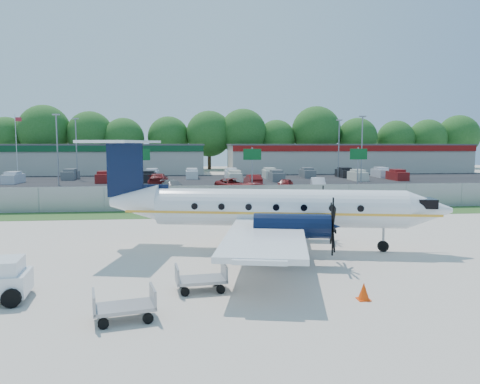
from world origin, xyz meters
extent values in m
plane|color=beige|center=(0.00, 0.00, 0.00)|extent=(170.00, 170.00, 0.00)
cube|color=#2D561E|center=(0.00, 12.00, 0.01)|extent=(170.00, 4.00, 0.02)
cube|color=black|center=(0.00, 19.00, 0.01)|extent=(170.00, 8.00, 0.02)
cube|color=black|center=(0.00, 40.00, 0.01)|extent=(170.00, 32.00, 0.02)
cube|color=gray|center=(0.00, 14.00, 1.00)|extent=(120.00, 0.02, 1.90)
cube|color=gray|center=(0.00, 14.00, 1.98)|extent=(120.00, 0.06, 0.06)
cube|color=gray|center=(0.00, 14.00, 0.05)|extent=(120.00, 0.06, 0.06)
cube|color=#B9B3A7|center=(-24.00, 62.00, 2.50)|extent=(46.00, 12.00, 5.00)
cube|color=#474749|center=(-24.00, 62.00, 5.12)|extent=(46.40, 12.40, 0.24)
cube|color=#0F4723|center=(-24.00, 55.90, 4.50)|extent=(46.00, 0.20, 1.00)
cube|color=#B9B3A7|center=(26.00, 62.00, 2.50)|extent=(44.00, 12.00, 5.00)
cube|color=#474749|center=(26.00, 62.00, 5.12)|extent=(44.40, 12.40, 0.24)
cube|color=maroon|center=(26.00, 55.90, 4.50)|extent=(44.00, 0.20, 1.00)
cylinder|color=gray|center=(-8.00, 23.00, 2.50)|extent=(0.14, 0.14, 5.00)
cube|color=#0C5923|center=(-8.00, 22.85, 4.30)|extent=(1.80, 0.08, 1.10)
cylinder|color=gray|center=(3.00, 23.00, 2.50)|extent=(0.14, 0.14, 5.00)
cube|color=#0C5923|center=(3.00, 22.85, 4.30)|extent=(1.80, 0.08, 1.10)
cylinder|color=gray|center=(14.00, 23.00, 2.50)|extent=(0.14, 0.14, 5.00)
cube|color=#0C5923|center=(14.00, 22.85, 4.30)|extent=(1.80, 0.08, 1.10)
cylinder|color=white|center=(-31.00, 55.00, 5.00)|extent=(0.12, 0.12, 10.00)
cube|color=#CD313B|center=(-30.50, 55.00, 9.20)|extent=(1.00, 0.04, 0.65)
cylinder|color=gray|center=(-20.00, 38.00, 4.50)|extent=(0.18, 0.18, 9.00)
cube|color=gray|center=(-20.00, 38.00, 9.00)|extent=(0.90, 0.35, 0.18)
cylinder|color=gray|center=(20.00, 38.00, 4.50)|extent=(0.18, 0.18, 9.00)
cube|color=gray|center=(20.00, 38.00, 9.00)|extent=(0.90, 0.35, 0.18)
cylinder|color=gray|center=(-20.00, 48.00, 4.50)|extent=(0.18, 0.18, 9.00)
cube|color=gray|center=(-20.00, 48.00, 9.00)|extent=(0.90, 0.35, 0.18)
cylinder|color=gray|center=(20.00, 48.00, 4.50)|extent=(0.18, 0.18, 9.00)
cube|color=gray|center=(20.00, 48.00, 9.00)|extent=(0.90, 0.35, 0.18)
cylinder|color=white|center=(1.34, -0.47, 2.15)|extent=(12.63, 4.38, 1.90)
cone|color=white|center=(8.54, -1.96, 2.15)|extent=(2.54, 2.30, 1.90)
cone|color=white|center=(-6.05, 1.05, 2.35)|extent=(2.93, 2.39, 1.90)
cube|color=black|center=(8.34, -1.92, 2.50)|extent=(1.14, 1.45, 0.45)
cube|color=white|center=(0.85, -0.37, 1.60)|extent=(6.68, 17.88, 0.22)
cylinder|color=black|center=(1.35, -3.44, 1.75)|extent=(3.55, 1.76, 1.10)
cylinder|color=black|center=(2.51, 2.25, 1.75)|extent=(3.55, 1.76, 1.10)
cube|color=black|center=(-6.54, 1.15, 4.05)|extent=(1.90, 0.56, 2.90)
cube|color=white|center=(-6.64, 1.17, 5.50)|extent=(3.60, 6.56, 0.14)
cylinder|color=gray|center=(6.44, -1.52, 0.65)|extent=(0.12, 0.12, 1.30)
cylinder|color=black|center=(6.44, -1.52, 0.28)|extent=(0.58, 0.29, 0.56)
cylinder|color=black|center=(0.27, -3.21, 0.32)|extent=(0.71, 0.52, 0.64)
cylinder|color=black|center=(1.44, 2.47, 0.32)|extent=(0.71, 0.52, 0.64)
cube|color=white|center=(-9.60, -7.16, 1.19)|extent=(1.34, 1.53, 0.54)
cube|color=black|center=(-9.12, -7.11, 1.21)|extent=(0.33, 1.20, 0.43)
cylinder|color=black|center=(-9.08, -7.95, 0.32)|extent=(0.67, 0.31, 0.65)
cylinder|color=black|center=(-9.27, -6.28, 0.32)|extent=(0.67, 0.31, 0.65)
cube|color=gray|center=(-5.20, -9.49, 0.42)|extent=(2.06, 1.50, 0.11)
cube|color=gray|center=(-6.06, -9.69, 0.70)|extent=(0.32, 1.10, 0.56)
cube|color=gray|center=(-4.34, -9.29, 0.70)|extent=(0.32, 1.10, 0.56)
cylinder|color=black|center=(-5.72, -10.13, 0.17)|extent=(0.35, 0.18, 0.33)
cylinder|color=black|center=(-5.95, -9.14, 0.17)|extent=(0.35, 0.18, 0.33)
cylinder|color=black|center=(-4.45, -9.84, 0.17)|extent=(0.35, 0.18, 0.33)
cylinder|color=black|center=(-4.68, -8.85, 0.17)|extent=(0.35, 0.18, 0.33)
cube|color=gray|center=(-2.79, -6.83, 0.41)|extent=(1.96, 1.32, 0.11)
cube|color=gray|center=(-3.66, -6.93, 0.69)|extent=(0.21, 1.11, 0.55)
cube|color=gray|center=(-1.92, -6.72, 0.69)|extent=(0.21, 1.11, 0.55)
cylinder|color=black|center=(-3.37, -7.40, 0.17)|extent=(0.34, 0.15, 0.33)
cylinder|color=black|center=(-3.49, -6.40, 0.17)|extent=(0.34, 0.15, 0.33)
cylinder|color=black|center=(-2.09, -7.25, 0.17)|extent=(0.34, 0.15, 0.33)
cylinder|color=black|center=(-2.21, -6.25, 0.17)|extent=(0.34, 0.15, 0.33)
cone|color=#FB4207|center=(2.82, -8.42, 0.31)|extent=(0.41, 0.41, 0.62)
cube|color=#FB4207|center=(2.82, -8.42, 0.02)|extent=(0.43, 0.43, 0.03)
cone|color=#FB4207|center=(-2.37, 13.05, 0.27)|extent=(0.36, 0.36, 0.54)
cube|color=#FB4207|center=(-2.37, 13.05, 0.02)|extent=(0.38, 0.38, 0.03)
imported|color=maroon|center=(2.52, 21.04, 0.00)|extent=(4.91, 2.39, 1.55)
imported|color=navy|center=(-10.81, 29.42, 0.00)|extent=(2.92, 4.98, 1.59)
imported|color=#595B5E|center=(-5.13, 28.25, 0.00)|extent=(3.30, 4.84, 1.30)
imported|color=maroon|center=(1.44, 28.30, 0.00)|extent=(4.04, 5.83, 1.48)
imported|color=maroon|center=(7.64, 29.25, 0.00)|extent=(2.91, 4.19, 1.32)
imported|color=silver|center=(11.52, 29.12, 0.00)|extent=(2.30, 4.55, 1.43)
imported|color=maroon|center=(-7.25, 35.68, 0.00)|extent=(2.34, 5.69, 1.65)
imported|color=maroon|center=(4.67, 34.92, 0.00)|extent=(1.95, 4.61, 1.48)
camera|label=1|loc=(-3.10, -23.67, 5.44)|focal=35.00mm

